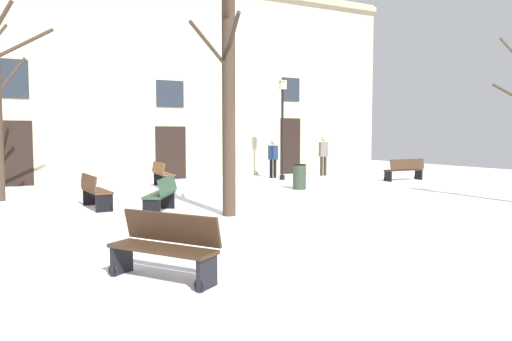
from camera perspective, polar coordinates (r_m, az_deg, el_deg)
The scene contains 12 objects.
ground_plane at distance 12.15m, azimuth 4.44°, elevation -4.81°, with size 35.64×35.64×0.00m, color white.
building_facade at distance 21.28m, azimuth -10.59°, elevation 10.62°, with size 22.27×0.60×8.47m.
tree_right_of_center at distance 11.52m, azimuth -3.20°, elevation 8.79°, with size 1.77×2.41×5.33m.
streetlamp at distance 20.44m, azimuth 3.06°, elevation 5.98°, with size 0.30×0.30×4.15m.
litter_bin at distance 17.06m, azimuth 5.02°, elevation -0.71°, with size 0.48×0.48×0.87m.
bench_near_center_tree at distance 13.30m, azimuth -18.06°, elevation -2.26°, with size 0.55×1.58×0.88m.
bench_far_corner at distance 18.00m, azimuth -10.74°, elevation -0.38°, with size 0.59×1.68×0.91m.
bench_by_litter_bin at distance 20.99m, azimuth 16.76°, elevation 0.13°, with size 1.87×0.46×0.89m.
bench_facing_shops at distance 12.17m, azimuth -10.81°, elevation -2.74°, with size 1.22×1.55×0.88m.
bench_back_to_back_right at distance 6.67m, azimuth -10.47°, elevation -8.59°, with size 1.23×1.54×0.88m.
person_crossing_plaza at distance 21.34m, azimuth 1.98°, elevation 1.58°, with size 0.40×0.25×1.65m.
person_by_shop_door at distance 22.66m, azimuth 7.77°, elevation 1.95°, with size 0.41×0.27×1.80m.
Camera 1 is at (-6.52, -10.08, 1.92)m, focal length 34.75 mm.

